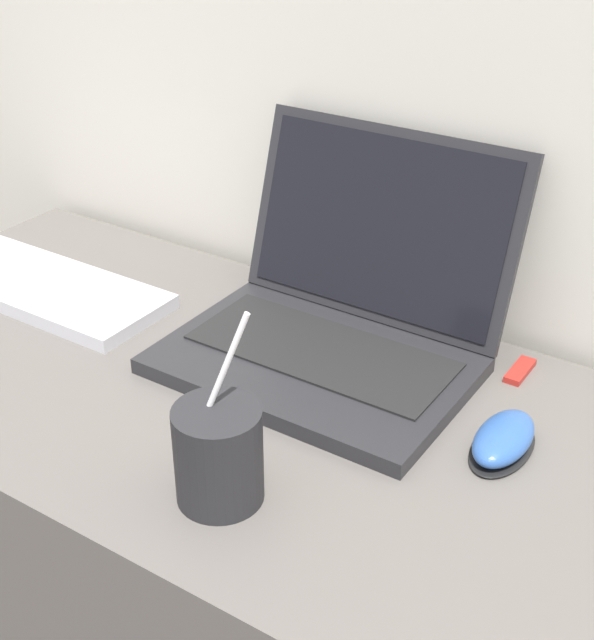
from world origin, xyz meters
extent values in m
cube|color=#5B5651|center=(0.00, 0.28, 0.37)|extent=(1.35, 0.55, 0.74)
cube|color=#232326|center=(-0.02, 0.36, 0.75)|extent=(0.37, 0.25, 0.02)
cube|color=black|center=(-0.02, 0.38, 0.77)|extent=(0.32, 0.14, 0.00)
cube|color=#232326|center=(-0.02, 0.52, 0.88)|extent=(0.37, 0.08, 0.24)
cube|color=black|center=(-0.02, 0.51, 0.88)|extent=(0.34, 0.07, 0.21)
cylinder|color=#232326|center=(0.02, 0.12, 0.80)|extent=(0.09, 0.09, 0.10)
cylinder|color=black|center=(0.02, 0.12, 0.84)|extent=(0.07, 0.07, 0.01)
cylinder|color=white|center=(0.02, 0.12, 0.86)|extent=(0.06, 0.05, 0.17)
ellipsoid|color=black|center=(0.23, 0.34, 0.75)|extent=(0.06, 0.11, 0.01)
ellipsoid|color=#2D569E|center=(0.23, 0.34, 0.76)|extent=(0.06, 0.11, 0.03)
cube|color=silver|center=(-0.45, 0.32, 0.75)|extent=(0.38, 0.15, 0.02)
cube|color=#B2261E|center=(0.19, 0.49, 0.75)|extent=(0.02, 0.06, 0.01)
camera|label=1|loc=(0.46, -0.42, 1.34)|focal=50.00mm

